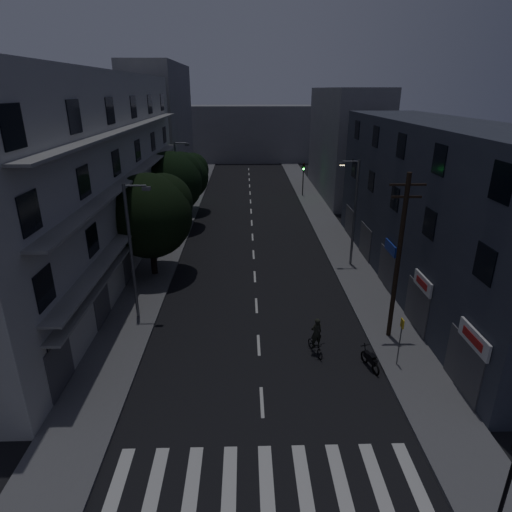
{
  "coord_description": "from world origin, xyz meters",
  "views": [
    {
      "loc": [
        -0.65,
        -13.17,
        12.87
      ],
      "look_at": [
        0.0,
        12.0,
        3.0
      ],
      "focal_mm": 30.0,
      "sensor_mm": 36.0,
      "label": 1
    }
  ],
  "objects_px": {
    "bus_stop_sign": "(401,334)",
    "cyclist": "(316,342)",
    "utility_pole": "(399,256)",
    "motorcycle": "(370,360)"
  },
  "relations": [
    {
      "from": "utility_pole",
      "to": "bus_stop_sign",
      "type": "xyz_separation_m",
      "value": [
        -0.44,
        -2.69,
        -2.98
      ]
    },
    {
      "from": "bus_stop_sign",
      "to": "cyclist",
      "type": "relative_size",
      "value": 1.22
    },
    {
      "from": "utility_pole",
      "to": "cyclist",
      "type": "height_order",
      "value": "utility_pole"
    },
    {
      "from": "cyclist",
      "to": "bus_stop_sign",
      "type": "bearing_deg",
      "value": -35.08
    },
    {
      "from": "motorcycle",
      "to": "cyclist",
      "type": "relative_size",
      "value": 0.8
    },
    {
      "from": "utility_pole",
      "to": "cyclist",
      "type": "relative_size",
      "value": 4.35
    },
    {
      "from": "bus_stop_sign",
      "to": "motorcycle",
      "type": "distance_m",
      "value": 2.0
    },
    {
      "from": "utility_pole",
      "to": "bus_stop_sign",
      "type": "bearing_deg",
      "value": -99.31
    },
    {
      "from": "bus_stop_sign",
      "to": "cyclist",
      "type": "xyz_separation_m",
      "value": [
        -3.86,
        1.24,
        -1.19
      ]
    },
    {
      "from": "cyclist",
      "to": "utility_pole",
      "type": "bearing_deg",
      "value": 1.42
    }
  ]
}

